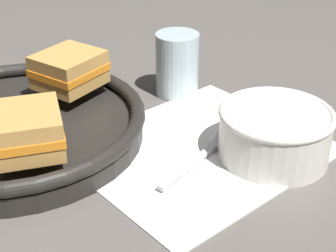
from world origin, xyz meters
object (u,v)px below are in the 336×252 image
Objects in this scene: sandwich_near_left at (27,130)px; drinking_glass at (177,64)px; spoon at (214,146)px; skillet at (18,126)px; sandwich_near_right at (69,70)px; soup_bowl at (275,131)px.

drinking_glass is (0.28, 0.04, -0.02)m from sandwich_near_left.
spoon is 0.48× the size of skillet.
sandwich_near_right is (0.09, 0.02, 0.04)m from skillet.
sandwich_near_left is 0.17m from sandwich_near_right.
spoon is 0.25m from skillet.
soup_bowl is 0.08m from spoon.
spoon is (-0.04, 0.06, -0.03)m from soup_bowl.
soup_bowl is 1.40× the size of sandwich_near_right.
soup_bowl is 0.29m from sandwich_near_right.
drinking_glass reaches higher than soup_bowl.
sandwich_near_left reaches higher than spoon.
drinking_glass reaches higher than skillet.
sandwich_near_left is 1.17× the size of drinking_glass.
soup_bowl is 0.29m from sandwich_near_left.
skillet is at bearing 169.55° from drinking_glass.
drinking_glass is at bearing -22.07° from sandwich_near_right.
sandwich_near_left is (-0.19, 0.10, 0.06)m from spoon.
spoon is at bearing -50.56° from skillet.
sandwich_near_left is (-0.23, 0.16, 0.03)m from soup_bowl.
skillet is (-0.16, 0.19, 0.01)m from spoon.
skillet is 0.25m from drinking_glass.
sandwich_near_right is 0.16m from drinking_glass.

